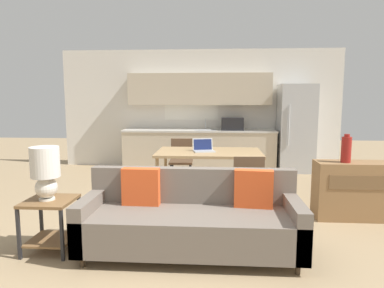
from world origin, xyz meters
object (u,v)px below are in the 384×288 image
(dining_chair_near_right, at_px, (247,182))
(dining_chair_far_left, at_px, (181,159))
(credenza, at_px, (359,190))
(vase, at_px, (346,149))
(dining_table, at_px, (209,155))
(side_table, at_px, (50,216))
(refrigerator, at_px, (296,128))
(laptop, at_px, (204,148))
(couch, at_px, (191,220))
(table_lamp, at_px, (45,170))

(dining_chair_near_right, distance_m, dining_chair_far_left, 1.98)
(credenza, height_order, vase, vase)
(dining_table, xyz_separation_m, side_table, (-1.62, -2.01, -0.33))
(refrigerator, xyz_separation_m, laptop, (-1.93, -2.23, -0.13))
(dining_table, xyz_separation_m, dining_chair_near_right, (0.53, -0.84, -0.22))
(couch, bearing_deg, side_table, -176.96)
(dining_table, relative_size, couch, 0.74)
(dining_chair_near_right, bearing_deg, couch, 54.96)
(refrigerator, bearing_deg, credenza, -86.86)
(dining_table, height_order, couch, couch)
(couch, height_order, vase, vase)
(vase, bearing_deg, dining_table, 155.52)
(refrigerator, bearing_deg, table_lamp, -129.38)
(refrigerator, bearing_deg, laptop, -130.94)
(side_table, distance_m, dining_chair_near_right, 2.45)
(dining_chair_near_right, xyz_separation_m, laptop, (-0.62, 0.84, 0.32))
(table_lamp, height_order, laptop, table_lamp)
(dining_table, distance_m, dining_chair_near_right, 1.02)
(dining_table, bearing_deg, laptop, -179.34)
(laptop, bearing_deg, credenza, -34.35)
(dining_chair_far_left, distance_m, laptop, 1.00)
(side_table, xyz_separation_m, dining_chair_near_right, (2.15, 1.17, 0.12))
(refrigerator, xyz_separation_m, vase, (-0.05, -3.05, -0.01))
(dining_table, distance_m, credenza, 2.18)
(dining_chair_near_right, distance_m, laptop, 1.09)
(vase, bearing_deg, couch, -150.18)
(side_table, distance_m, credenza, 3.83)
(refrigerator, relative_size, couch, 0.85)
(table_lamp, distance_m, dining_chair_near_right, 2.50)
(refrigerator, xyz_separation_m, couch, (-1.99, -4.16, -0.60))
(couch, height_order, dining_chair_far_left, couch)
(dining_table, relative_size, credenza, 1.43)
(side_table, relative_size, dining_chair_near_right, 0.65)
(refrigerator, distance_m, dining_table, 2.90)
(table_lamp, xyz_separation_m, laptop, (1.55, 2.02, -0.05))
(laptop, bearing_deg, dining_chair_far_left, 103.94)
(couch, xyz_separation_m, credenza, (2.16, 1.15, 0.04))
(table_lamp, xyz_separation_m, dining_chair_near_right, (2.17, 1.18, -0.38))
(table_lamp, distance_m, credenza, 3.88)
(couch, bearing_deg, dining_table, 85.67)
(table_lamp, height_order, dining_chair_far_left, table_lamp)
(dining_table, distance_m, table_lamp, 2.61)
(table_lamp, relative_size, credenza, 0.48)
(dining_chair_far_left, bearing_deg, table_lamp, -113.42)
(refrigerator, relative_size, table_lamp, 3.42)
(side_table, bearing_deg, vase, 19.25)
(refrigerator, height_order, side_table, refrigerator)
(dining_chair_far_left, height_order, laptop, laptop)
(dining_chair_far_left, bearing_deg, dining_table, -59.71)
(credenza, xyz_separation_m, laptop, (-2.10, 0.78, 0.43))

